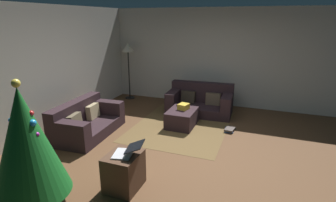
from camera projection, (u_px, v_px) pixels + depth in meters
The scene contains 14 objects.
ground_plane at pixel (187, 154), 4.75m from camera, with size 6.40×6.40×0.00m, color brown.
rear_partition at pixel (41, 71), 5.43m from camera, with size 6.40×0.12×2.60m, color beige.
corner_partition at pixel (222, 58), 7.17m from camera, with size 0.12×6.40×2.60m, color beige.
couch_left at pixel (85, 121), 5.53m from camera, with size 1.63×0.94×0.69m.
couch_right at pixel (200, 102), 6.78m from camera, with size 0.92×1.63×0.75m.
ottoman at pixel (182, 118), 5.97m from camera, with size 0.80×0.58×0.37m, color #2D1E23.
gift_box at pixel (184, 107), 5.94m from camera, with size 0.23×0.20×0.12m, color gold.
tv_remote at pixel (179, 106), 6.13m from camera, with size 0.05×0.16×0.02m, color black.
christmas_tree at pixel (26, 143), 3.19m from camera, with size 0.93×0.93×1.68m.
side_table at pixel (124, 171), 3.74m from camera, with size 0.52×0.44×0.53m, color #4C3323.
laptop at pixel (127, 151), 3.64m from camera, with size 0.40×0.47×0.19m.
book_stack at pixel (229, 130), 5.72m from camera, with size 0.31×0.22×0.07m.
corner_lamp at pixel (128, 52), 7.67m from camera, with size 0.36×0.36×1.64m.
area_rug at pixel (182, 125), 6.02m from camera, with size 2.60×2.00×0.01m, color brown.
Camera 1 is at (-4.10, -1.19, 2.32)m, focal length 28.48 mm.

